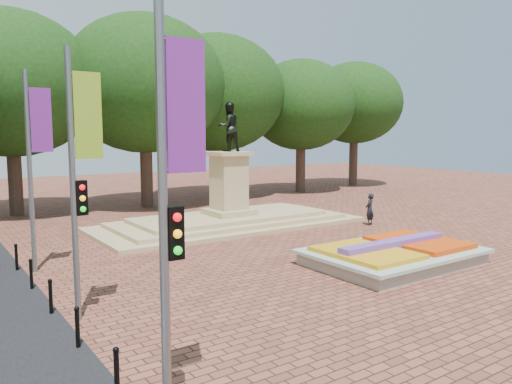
{
  "coord_description": "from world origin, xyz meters",
  "views": [
    {
      "loc": [
        -13.55,
        -14.01,
        4.86
      ],
      "look_at": [
        -0.79,
        4.4,
        2.2
      ],
      "focal_mm": 35.0,
      "sensor_mm": 36.0,
      "label": 1
    }
  ],
  "objects": [
    {
      "name": "monument",
      "position": [
        0.0,
        8.0,
        0.88
      ],
      "size": [
        14.0,
        6.0,
        6.4
      ],
      "color": "tan",
      "rests_on": "ground"
    },
    {
      "name": "ground",
      "position": [
        0.0,
        0.0,
        0.0
      ],
      "size": [
        90.0,
        90.0,
        0.0
      ],
      "primitive_type": "plane",
      "color": "brown",
      "rests_on": "ground"
    },
    {
      "name": "banner_poles",
      "position": [
        -10.08,
        -1.31,
        3.88
      ],
      "size": [
        0.88,
        11.17,
        7.0
      ],
      "color": "slate",
      "rests_on": "ground"
    },
    {
      "name": "tree_row_back",
      "position": [
        2.33,
        18.0,
        6.67
      ],
      "size": [
        44.8,
        8.8,
        10.43
      ],
      "color": "#32241B",
      "rests_on": "ground"
    },
    {
      "name": "bollard_row",
      "position": [
        -10.7,
        -1.5,
        0.53
      ],
      "size": [
        0.12,
        13.12,
        0.98
      ],
      "color": "black",
      "rests_on": "ground"
    },
    {
      "name": "pedestrian",
      "position": [
        6.26,
        3.99,
        0.84
      ],
      "size": [
        0.71,
        0.58,
        1.68
      ],
      "primitive_type": "imported",
      "rotation": [
        0.0,
        0.0,
        3.48
      ],
      "color": "black",
      "rests_on": "ground"
    },
    {
      "name": "flower_bed",
      "position": [
        1.03,
        -2.0,
        0.38
      ],
      "size": [
        6.3,
        4.3,
        0.91
      ],
      "color": "gray",
      "rests_on": "ground"
    }
  ]
}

